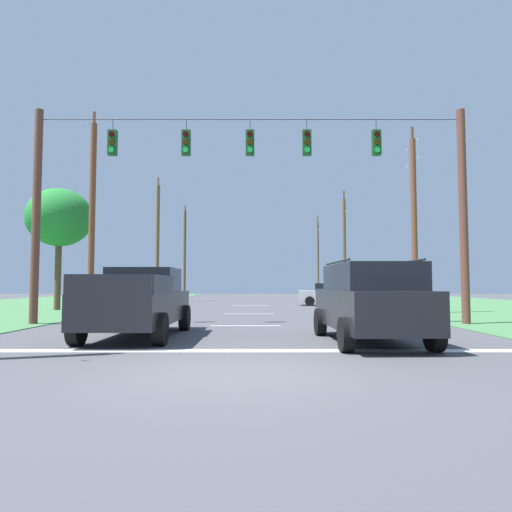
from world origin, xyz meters
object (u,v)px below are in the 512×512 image
(distant_car_oncoming, at_px, (328,294))
(utility_pole_distant_right, at_px, (156,240))
(pickup_truck, at_px, (138,302))
(utility_pole_far_right, at_px, (342,246))
(utility_pole_far_left, at_px, (90,214))
(tree_roadside_right, at_px, (57,218))
(utility_pole_near_left, at_px, (316,255))
(overhead_signal_span, at_px, (247,200))
(utility_pole_distant_left, at_px, (183,252))
(suv_black, at_px, (367,300))
(distant_car_crossing_white, at_px, (402,295))
(utility_pole_mid_right, at_px, (412,220))

(distant_car_oncoming, xyz_separation_m, utility_pole_distant_right, (-13.52, 7.26, 4.44))
(pickup_truck, relative_size, utility_pole_far_right, 0.56)
(utility_pole_far_left, relative_size, tree_roadside_right, 1.58)
(distant_car_oncoming, bearing_deg, tree_roadside_right, -160.53)
(utility_pole_far_right, height_order, utility_pole_near_left, utility_pole_near_left)
(overhead_signal_span, bearing_deg, utility_pole_distant_left, 102.31)
(distant_car_oncoming, bearing_deg, utility_pole_distant_right, 151.75)
(overhead_signal_span, height_order, utility_pole_far_left, utility_pole_far_left)
(suv_black, xyz_separation_m, utility_pole_far_right, (4.78, 27.62, 3.67))
(suv_black, relative_size, distant_car_crossing_white, 1.11)
(utility_pole_far_left, relative_size, utility_pole_distant_right, 1.02)
(overhead_signal_span, xyz_separation_m, pickup_truck, (-3.04, -3.81, -3.64))
(utility_pole_distant_left, relative_size, tree_roadside_right, 1.62)
(tree_roadside_right, bearing_deg, utility_pole_distant_right, 78.05)
(overhead_signal_span, distance_m, tree_roadside_right, 14.08)
(utility_pole_distant_right, bearing_deg, utility_pole_near_left, 46.96)
(overhead_signal_span, xyz_separation_m, utility_pole_mid_right, (8.22, 6.00, 0.08))
(distant_car_crossing_white, distance_m, tree_roadside_right, 21.21)
(overhead_signal_span, distance_m, utility_pole_distant_left, 40.02)
(distant_car_oncoming, height_order, tree_roadside_right, tree_roadside_right)
(utility_pole_far_right, relative_size, tree_roadside_right, 1.39)
(utility_pole_mid_right, height_order, utility_pole_near_left, utility_pole_near_left)
(utility_pole_mid_right, bearing_deg, utility_pole_far_right, 91.04)
(utility_pole_distant_right, bearing_deg, tree_roadside_right, -101.95)
(distant_car_oncoming, distance_m, utility_pole_distant_right, 15.97)
(suv_black, relative_size, utility_pole_far_right, 0.51)
(distant_car_oncoming, height_order, utility_pole_distant_left, utility_pole_distant_left)
(overhead_signal_span, relative_size, utility_pole_far_left, 1.48)
(overhead_signal_span, relative_size, pickup_truck, 2.98)
(suv_black, height_order, utility_pole_mid_right, utility_pole_mid_right)
(distant_car_crossing_white, bearing_deg, utility_pole_distant_left, 123.76)
(utility_pole_far_right, bearing_deg, overhead_signal_span, -109.40)
(utility_pole_distant_right, relative_size, tree_roadside_right, 1.54)
(utility_pole_near_left, bearing_deg, utility_pole_distant_right, -133.04)
(utility_pole_mid_right, height_order, utility_pole_distant_left, utility_pole_distant_left)
(suv_black, xyz_separation_m, utility_pole_distant_left, (-11.67, 44.22, 4.36))
(suv_black, xyz_separation_m, distant_car_oncoming, (2.23, 19.77, -0.27))
(suv_black, distance_m, utility_pole_far_right, 28.27)
(distant_car_crossing_white, distance_m, utility_pole_far_left, 19.23)
(suv_black, distance_m, distant_car_oncoming, 19.90)
(utility_pole_mid_right, distance_m, utility_pole_distant_left, 37.09)
(utility_pole_far_right, relative_size, utility_pole_far_left, 0.88)
(tree_roadside_right, bearing_deg, utility_pole_distant_left, 85.50)
(distant_car_crossing_white, bearing_deg, pickup_truck, -128.73)
(overhead_signal_span, distance_m, suv_black, 6.98)
(utility_pole_far_right, xyz_separation_m, tree_roadside_right, (-18.83, -13.60, 0.48))
(pickup_truck, xyz_separation_m, utility_pole_distant_right, (-5.12, 25.72, 4.26))
(distant_car_crossing_white, height_order, utility_pole_distant_right, utility_pole_distant_right)
(utility_pole_mid_right, bearing_deg, utility_pole_near_left, 90.57)
(distant_car_crossing_white, bearing_deg, utility_pole_mid_right, -103.15)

